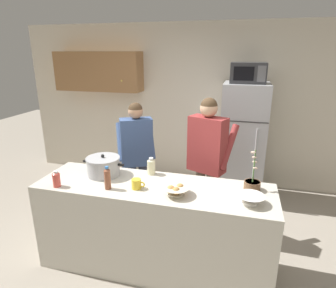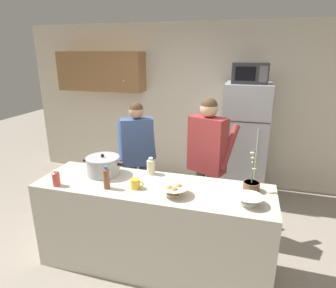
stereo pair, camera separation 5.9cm
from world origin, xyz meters
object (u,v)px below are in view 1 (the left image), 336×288
Objects in this scene: potted_orchid at (252,184)px; cooking_pot at (103,166)px; bread_bowl at (176,190)px; empty_bowl at (251,199)px; person_by_sink at (207,152)px; bottle_mid_counter at (56,179)px; refrigerator at (243,142)px; bottle_far_corner at (107,178)px; person_near_pot at (137,149)px; bottle_near_edge at (151,166)px; coffee_mug at (137,184)px; microwave at (248,73)px.

cooking_pot is at bearing -178.68° from potted_orchid.
bread_bowl is 0.65m from empty_bowl.
person_by_sink is 1.18m from cooking_pot.
refrigerator is at bearing 51.08° from bottle_mid_counter.
bottle_far_corner is 1.35m from potted_orchid.
potted_orchid is at bearing -86.52° from refrigerator.
bread_bowl is at bearing -16.47° from cooking_pot.
refrigerator is 4.44× the size of potted_orchid.
person_near_pot is 6.96× the size of bottle_far_corner.
bottle_far_corner reaches higher than bottle_mid_counter.
bottle_near_edge is (-0.36, 0.39, 0.04)m from bread_bowl.
bottle_near_edge is at bearing 85.53° from coffee_mug.
bottle_far_corner is (-0.26, -0.07, 0.06)m from coffee_mug.
bread_bowl is 0.53m from bottle_near_edge.
coffee_mug is 0.73× the size of bottle_near_edge.
bottle_near_edge is 0.52m from bottle_far_corner.
cooking_pot is 0.50m from coffee_mug.
potted_orchid is at bearing -50.27° from person_by_sink.
bottle_far_corner is at bearing -123.72° from bottle_near_edge.
bottle_near_edge is 1.03m from potted_orchid.
cooking_pot is at bearing -128.76° from refrigerator.
person_by_sink is at bearing 79.25° from bread_bowl.
potted_orchid reaches higher than cooking_pot.
microwave is 2.48m from bottle_far_corner.
bread_bowl is 1.42× the size of bottle_near_edge.
cooking_pot is (-1.39, -1.74, 0.15)m from refrigerator.
bottle_mid_counter is (-0.30, -0.37, -0.02)m from cooking_pot.
microwave reaches higher than refrigerator.
bottle_mid_counter is (-0.39, -1.11, 0.03)m from person_near_pot.
refrigerator is 3.79× the size of cooking_pot.
microwave is 3.66× the size of coffee_mug.
microwave is 1.86m from person_near_pot.
bottle_near_edge is 0.46× the size of potted_orchid.
empty_bowl is (0.48, -0.87, -0.08)m from person_by_sink.
microwave is at bearing 92.54° from empty_bowl.
cooking_pot is at bearing -147.67° from person_by_sink.
cooking_pot is 1.93× the size of empty_bowl.
bottle_near_edge is (-0.92, -1.59, 0.14)m from refrigerator.
empty_bowl is at bearing -35.09° from person_near_pot.
person_by_sink reaches higher than bottle_far_corner.
person_by_sink is (-0.39, -1.10, 0.18)m from refrigerator.
empty_bowl is 1.32× the size of bottle_near_edge.
potted_orchid is at bearing 86.44° from empty_bowl.
bottle_near_edge is at bearing 56.28° from bottle_far_corner.
microwave is at bearing -89.93° from refrigerator.
empty_bowl is (1.48, -0.24, -0.05)m from cooking_pot.
cooking_pot reaches higher than bottle_mid_counter.
refrigerator is 9.60× the size of bottle_near_edge.
bread_bowl is 1.08× the size of empty_bowl.
person_near_pot reaches higher than bread_bowl.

